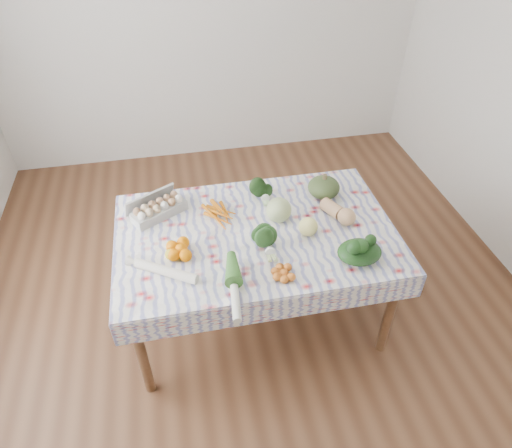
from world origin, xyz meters
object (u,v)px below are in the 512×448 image
Objects in this scene: egg_carton at (159,210)px; grapefruit at (308,227)px; kabocha_squash at (324,187)px; dining_table at (256,242)px; cabbage at (279,210)px; butternut_squash at (339,211)px.

egg_carton is 0.92m from grapefruit.
egg_carton is 1.06m from kabocha_squash.
cabbage is at bearing 26.98° from dining_table.
butternut_squash reaches higher than egg_carton.
dining_table is 14.11× the size of grapefruit.
butternut_squash reaches higher than dining_table.
grapefruit is at bearing 177.97° from butternut_squash.
egg_carton is 1.43× the size of butternut_squash.
dining_table is 4.67× the size of egg_carton.
butternut_squash is (1.08, -0.24, 0.01)m from egg_carton.
kabocha_squash is at bearing 59.26° from grapefruit.
kabocha_squash is at bearing 67.35° from butternut_squash.
cabbage is 0.21m from grapefruit.
dining_table is 0.54m from butternut_squash.
egg_carton is 3.02× the size of grapefruit.
egg_carton is (-0.56, 0.27, 0.13)m from dining_table.
cabbage reaches higher than kabocha_squash.
kabocha_squash is 0.40m from grapefruit.
egg_carton is at bearing 157.66° from grapefruit.
egg_carton is 1.10m from butternut_squash.
grapefruit is (0.85, -0.35, 0.01)m from egg_carton.
grapefruit is (-0.21, -0.35, -0.01)m from kabocha_squash.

